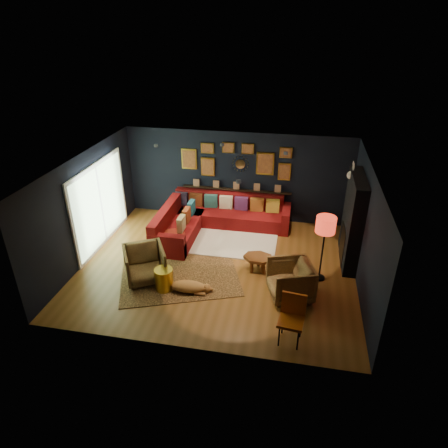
% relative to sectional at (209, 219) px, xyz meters
% --- Properties ---
extents(floor, '(6.50, 6.50, 0.00)m').
position_rel_sectional_xyz_m(floor, '(0.61, -1.81, -0.32)').
color(floor, brown).
rests_on(floor, ground).
extents(room_walls, '(6.50, 6.50, 6.50)m').
position_rel_sectional_xyz_m(room_walls, '(0.61, -1.81, 1.27)').
color(room_walls, black).
rests_on(room_walls, ground).
extents(sectional, '(3.41, 2.69, 0.86)m').
position_rel_sectional_xyz_m(sectional, '(0.00, 0.00, 0.00)').
color(sectional, maroon).
rests_on(sectional, ground).
extents(ledge, '(3.20, 0.12, 0.04)m').
position_rel_sectional_xyz_m(ledge, '(0.61, 0.87, 0.60)').
color(ledge, black).
rests_on(ledge, room_walls).
extents(gallery_wall, '(3.15, 0.04, 1.02)m').
position_rel_sectional_xyz_m(gallery_wall, '(0.60, 0.91, 1.48)').
color(gallery_wall, gold).
rests_on(gallery_wall, room_walls).
extents(sunburst_mirror, '(0.47, 0.16, 0.47)m').
position_rel_sectional_xyz_m(sunburst_mirror, '(0.71, 0.91, 1.38)').
color(sunburst_mirror, silver).
rests_on(sunburst_mirror, room_walls).
extents(fireplace, '(0.31, 1.60, 2.20)m').
position_rel_sectional_xyz_m(fireplace, '(3.71, -0.91, 0.70)').
color(fireplace, black).
rests_on(fireplace, ground).
extents(deer_head, '(0.50, 0.28, 0.45)m').
position_rel_sectional_xyz_m(deer_head, '(3.75, -0.41, 1.73)').
color(deer_head, white).
rests_on(deer_head, fireplace).
extents(sliding_door, '(0.06, 2.80, 2.20)m').
position_rel_sectional_xyz_m(sliding_door, '(-2.60, -1.21, 0.78)').
color(sliding_door, white).
rests_on(sliding_door, ground).
extents(ceiling_spots, '(3.30, 2.50, 0.06)m').
position_rel_sectional_xyz_m(ceiling_spots, '(0.61, -1.01, 2.24)').
color(ceiling_spots, black).
rests_on(ceiling_spots, room_walls).
extents(shag_rug, '(2.53, 1.84, 0.03)m').
position_rel_sectional_xyz_m(shag_rug, '(0.68, -0.51, -0.31)').
color(shag_rug, white).
rests_on(shag_rug, ground).
extents(leopard_rug, '(3.18, 2.73, 0.02)m').
position_rel_sectional_xyz_m(leopard_rug, '(-0.16, -2.43, -0.31)').
color(leopard_rug, '#B27A41').
rests_on(leopard_rug, ground).
extents(coffee_table, '(0.76, 0.60, 0.36)m').
position_rel_sectional_xyz_m(coffee_table, '(1.59, -1.81, 0.00)').
color(coffee_table, '#572D14').
rests_on(coffee_table, shag_rug).
extents(pouf, '(0.59, 0.59, 0.39)m').
position_rel_sectional_xyz_m(pouf, '(-0.69, -1.17, -0.09)').
color(pouf, maroon).
rests_on(pouf, shag_rug).
extents(armchair_left, '(1.16, 1.14, 0.90)m').
position_rel_sectional_xyz_m(armchair_left, '(-0.90, -2.64, 0.13)').
color(armchair_left, '#BB8948').
rests_on(armchair_left, ground).
extents(armchair_right, '(1.05, 1.09, 0.90)m').
position_rel_sectional_xyz_m(armchair_right, '(2.38, -2.65, 0.13)').
color(armchair_right, '#BB8948').
rests_on(armchair_right, ground).
extents(gold_stool, '(0.41, 0.41, 0.51)m').
position_rel_sectional_xyz_m(gold_stool, '(-0.36, -2.93, -0.07)').
color(gold_stool, gold).
rests_on(gold_stool, ground).
extents(orange_chair, '(0.51, 0.51, 0.97)m').
position_rel_sectional_xyz_m(orange_chair, '(2.46, -3.95, 0.25)').
color(orange_chair, black).
rests_on(orange_chair, ground).
extents(floor_lamp, '(0.44, 0.44, 1.59)m').
position_rel_sectional_xyz_m(floor_lamp, '(3.03, -1.86, 1.01)').
color(floor_lamp, black).
rests_on(floor_lamp, ground).
extents(dog, '(1.11, 0.60, 0.34)m').
position_rel_sectional_xyz_m(dog, '(0.18, -2.93, -0.14)').
color(dog, '#C18D44').
rests_on(dog, leopard_rug).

